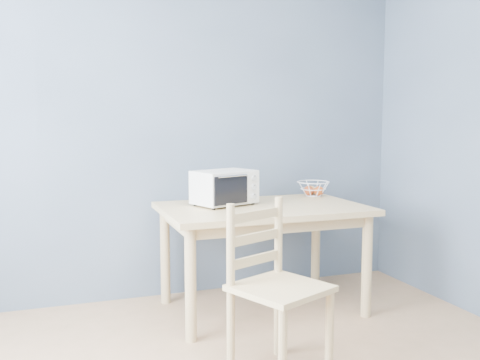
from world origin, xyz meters
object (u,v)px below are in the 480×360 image
object	(u,v)px
dining_table	(263,220)
toaster_oven	(223,187)
fruit_basket	(313,189)
dining_chair	(274,290)

from	to	relation	value
dining_table	toaster_oven	xyz separation A→B (m)	(-0.26, 0.11, 0.23)
fruit_basket	dining_chair	xyz separation A→B (m)	(-0.86, -1.22, -0.36)
fruit_basket	dining_chair	bearing A→B (deg)	-125.18
toaster_oven	dining_chair	size ratio (longest dim) A/B	0.53
dining_table	fruit_basket	world-z (taller)	fruit_basket
toaster_oven	fruit_basket	distance (m)	0.83
fruit_basket	dining_chair	distance (m)	1.53
dining_table	dining_chair	bearing A→B (deg)	-108.50
dining_table	dining_chair	size ratio (longest dim) A/B	1.52
dining_chair	fruit_basket	bearing A→B (deg)	31.17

